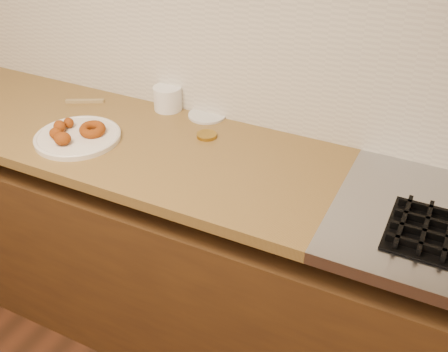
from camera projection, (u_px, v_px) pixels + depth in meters
The scene contains 11 objects.
wall_back at pixel (237, 0), 1.79m from camera, with size 4.00×0.02×2.70m, color #BDAB8F.
base_cabinet at pixel (200, 265), 2.09m from camera, with size 3.60×0.60×0.77m, color #4E3014.
butcher_block at pixel (52, 121), 2.06m from camera, with size 2.30×0.62×0.04m, color olive.
backsplash at pixel (235, 44), 1.86m from camera, with size 3.60×0.02×0.60m, color beige.
donut_plate at pixel (78, 137), 1.89m from camera, with size 0.31×0.31×0.02m, color white.
ring_donut at pixel (92, 129), 1.89m from camera, with size 0.10×0.10×0.03m, color #92470E.
fried_dough_chunks at pixel (61, 132), 1.86m from camera, with size 0.14×0.18×0.05m.
plastic_tub at pixel (168, 98), 2.07m from camera, with size 0.11×0.11×0.09m, color white.
tub_lid at pixel (207, 115), 2.04m from camera, with size 0.15×0.15×0.01m, color silver.
brass_jar_lid at pixel (207, 135), 1.91m from camera, with size 0.07×0.07×0.01m, color #A47E2A.
wooden_utensil at pixel (85, 101), 2.15m from camera, with size 0.16×0.02×0.01m, color #9A8250.
Camera 1 is at (0.77, 0.35, 1.83)m, focal length 42.00 mm.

